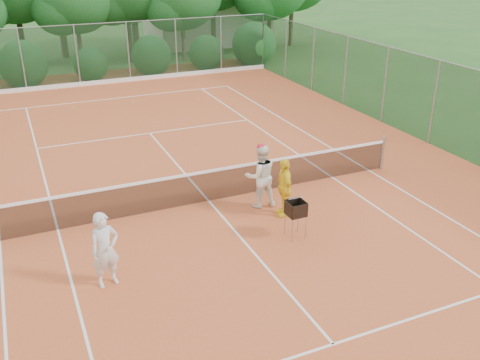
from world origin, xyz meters
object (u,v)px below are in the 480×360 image
(player_white, at_px, (105,250))
(ball_hopper, at_px, (296,209))
(player_yellow, at_px, (284,187))
(player_center_grp, at_px, (261,176))

(player_white, distance_m, ball_hopper, 4.63)
(player_white, height_order, player_yellow, player_white)
(ball_hopper, bearing_deg, player_center_grp, 67.69)
(player_white, distance_m, player_center_grp, 5.01)
(player_white, relative_size, player_center_grp, 0.93)
(player_white, xyz_separation_m, player_center_grp, (4.58, 2.03, 0.06))
(player_white, bearing_deg, ball_hopper, -10.11)
(player_white, xyz_separation_m, ball_hopper, (4.63, 0.15, -0.08))
(player_white, distance_m, player_yellow, 5.10)
(ball_hopper, bearing_deg, player_white, 158.03)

